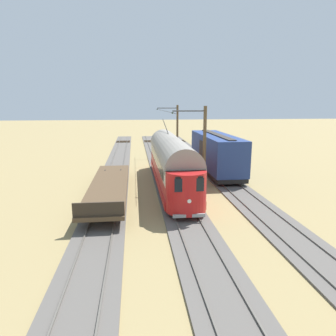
# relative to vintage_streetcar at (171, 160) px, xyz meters

# --- Properties ---
(ground_plane) EXTENTS (220.00, 220.00, 0.00)m
(ground_plane) POSITION_rel_vintage_streetcar_xyz_m (0.00, -0.54, -2.26)
(ground_plane) COLOR #937F51
(track_streetcar_siding) EXTENTS (2.80, 80.00, 0.18)m
(track_streetcar_siding) POSITION_rel_vintage_streetcar_xyz_m (-5.13, -0.85, -2.21)
(track_streetcar_siding) COLOR #56514C
(track_streetcar_siding) RESTS_ON ground
(track_adjacent_siding) EXTENTS (2.80, 80.00, 0.18)m
(track_adjacent_siding) POSITION_rel_vintage_streetcar_xyz_m (0.00, -0.85, -2.21)
(track_adjacent_siding) COLOR #56514C
(track_adjacent_siding) RESTS_ON ground
(track_third_siding) EXTENTS (2.80, 80.00, 0.18)m
(track_third_siding) POSITION_rel_vintage_streetcar_xyz_m (5.13, -0.85, -2.21)
(track_third_siding) COLOR #56514C
(track_third_siding) RESTS_ON ground
(vintage_streetcar) EXTENTS (2.65, 17.49, 5.22)m
(vintage_streetcar) POSITION_rel_vintage_streetcar_xyz_m (0.00, 0.00, 0.00)
(vintage_streetcar) COLOR red
(vintage_streetcar) RESTS_ON ground
(coach_adjacent) EXTENTS (2.96, 11.37, 3.85)m
(coach_adjacent) POSITION_rel_vintage_streetcar_xyz_m (-5.13, -4.36, -0.10)
(coach_adjacent) COLOR navy
(coach_adjacent) RESTS_ON ground
(flatcar_far_siding) EXTENTS (2.80, 14.18, 1.60)m
(flatcar_far_siding) POSITION_rel_vintage_streetcar_xyz_m (5.13, 2.60, -1.40)
(flatcar_far_siding) COLOR brown
(flatcar_far_siding) RESTS_ON ground
(catenary_pole_foreground) EXTENTS (2.91, 0.28, 6.84)m
(catenary_pole_foreground) POSITION_rel_vintage_streetcar_xyz_m (-2.61, -15.22, 1.32)
(catenary_pole_foreground) COLOR brown
(catenary_pole_foreground) RESTS_ON ground
(catenary_pole_mid_near) EXTENTS (2.91, 0.28, 6.84)m
(catenary_pole_mid_near) POSITION_rel_vintage_streetcar_xyz_m (-2.61, 0.77, 1.32)
(catenary_pole_mid_near) COLOR brown
(catenary_pole_mid_near) RESTS_ON ground
(overhead_wire_run) EXTENTS (2.71, 19.99, 0.18)m
(overhead_wire_run) POSITION_rel_vintage_streetcar_xyz_m (-0.11, -7.86, 4.04)
(overhead_wire_run) COLOR black
(overhead_wire_run) RESTS_ON ground
(switch_stand) EXTENTS (0.50, 0.30, 1.24)m
(switch_stand) POSITION_rel_vintage_streetcar_xyz_m (-6.65, -8.16, -1.56)
(switch_stand) COLOR black
(switch_stand) RESTS_ON ground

